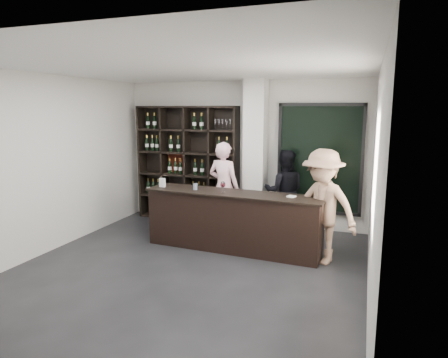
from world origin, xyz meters
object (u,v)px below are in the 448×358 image
at_px(wine_shelf, 188,164).
at_px(taster_pink, 224,187).
at_px(tasting_counter, 233,221).
at_px(taster_black, 284,191).
at_px(customer, 322,207).

xyz_separation_m(wine_shelf, taster_pink, (1.00, -0.52, -0.33)).
distance_m(tasting_counter, taster_black, 1.46).
relative_size(wine_shelf, tasting_counter, 0.80).
height_order(tasting_counter, customer, customer).
bearing_deg(taster_black, tasting_counter, 53.56).
distance_m(wine_shelf, customer, 3.33).
distance_m(tasting_counter, taster_pink, 1.13).
bearing_deg(wine_shelf, customer, -27.18).
height_order(wine_shelf, taster_pink, wine_shelf).
distance_m(wine_shelf, tasting_counter, 2.21).
xyz_separation_m(taster_black, customer, (0.85, -1.35, 0.09)).
xyz_separation_m(tasting_counter, customer, (1.45, -0.05, 0.38)).
xyz_separation_m(wine_shelf, customer, (2.95, -1.52, -0.32)).
bearing_deg(taster_pink, tasting_counter, 128.98).
relative_size(taster_pink, taster_black, 1.09).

